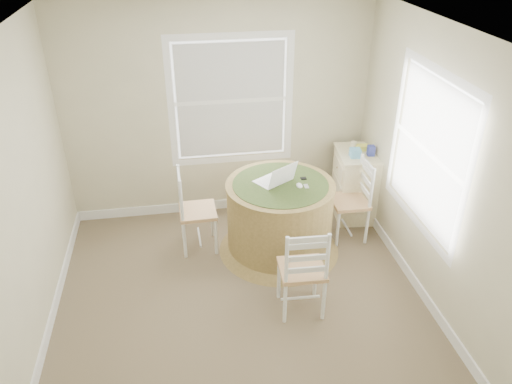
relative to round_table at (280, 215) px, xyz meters
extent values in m
cube|color=#75674A|center=(-0.55, -0.80, -0.47)|extent=(3.60, 3.60, 0.02)
cube|color=white|center=(-0.55, -0.80, 2.15)|extent=(3.60, 3.60, 0.02)
cube|color=beige|center=(-0.55, 1.01, 0.84)|extent=(3.60, 0.02, 2.60)
cube|color=beige|center=(-0.55, -2.61, 0.84)|extent=(3.60, 0.02, 2.60)
cube|color=beige|center=(-2.36, -0.80, 0.84)|extent=(0.02, 3.60, 2.60)
cube|color=beige|center=(1.26, -0.80, 0.84)|extent=(0.02, 3.60, 2.60)
cube|color=white|center=(-0.55, 0.99, -0.40)|extent=(3.60, 0.02, 0.12)
cube|color=white|center=(-2.34, -0.80, -0.40)|extent=(0.02, 3.60, 0.12)
cube|color=white|center=(1.24, -0.80, -0.40)|extent=(0.02, 3.60, 0.12)
cylinder|color=olive|center=(0.00, 0.00, 0.00)|extent=(1.15, 1.15, 0.75)
cone|color=olive|center=(0.00, 0.00, -0.42)|extent=(1.35, 1.35, 0.08)
cylinder|color=olive|center=(0.00, 0.00, 0.37)|extent=(1.17, 1.17, 0.03)
cylinder|color=#405022|center=(0.00, 0.00, 0.38)|extent=(1.03, 1.03, 0.01)
cone|color=#405022|center=(0.00, 0.00, 0.33)|extent=(1.13, 1.13, 0.10)
cube|color=white|center=(-0.07, 0.09, 0.39)|extent=(0.45, 0.41, 0.02)
cube|color=silver|center=(-0.07, 0.09, 0.40)|extent=(0.33, 0.28, 0.00)
cube|color=black|center=(0.02, -0.05, 0.51)|extent=(0.35, 0.26, 0.24)
ellipsoid|color=white|center=(0.19, -0.08, 0.40)|extent=(0.07, 0.11, 0.04)
cube|color=#B7BABF|center=(0.26, -0.10, 0.39)|extent=(0.05, 0.09, 0.02)
cube|color=black|center=(0.27, 0.07, 0.39)|extent=(0.06, 0.05, 0.02)
cube|color=#FBF7BC|center=(1.07, 0.58, -0.04)|extent=(0.51, 0.66, 0.84)
cube|color=#FBF7BC|center=(1.07, 0.58, 0.39)|extent=(0.54, 0.69, 0.02)
cube|color=beige|center=(0.82, 0.61, -0.29)|extent=(0.07, 0.52, 0.18)
cube|color=beige|center=(0.82, 0.61, -0.03)|extent=(0.07, 0.52, 0.18)
cube|color=beige|center=(0.82, 0.61, 0.21)|extent=(0.07, 0.52, 0.18)
cube|color=#61AEDE|center=(0.98, 0.46, 0.45)|extent=(0.13, 0.13, 0.10)
cube|color=#EDF255|center=(1.15, 0.66, 0.43)|extent=(0.16, 0.12, 0.06)
cube|color=#333C9A|center=(1.20, 0.48, 0.46)|extent=(0.09, 0.09, 0.12)
cylinder|color=beige|center=(1.05, 0.72, 0.45)|extent=(0.07, 0.07, 0.09)
camera|label=1|loc=(-1.02, -4.53, 2.94)|focal=35.00mm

